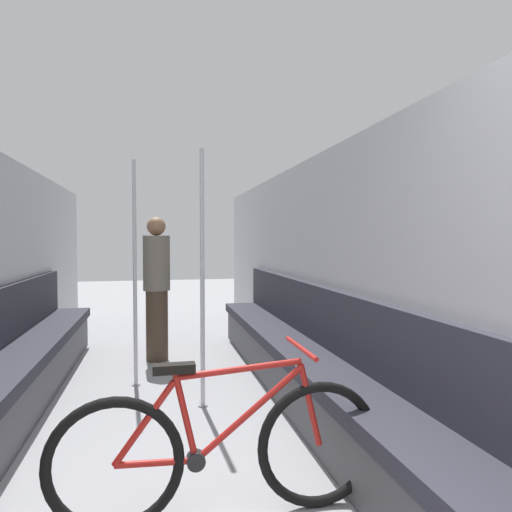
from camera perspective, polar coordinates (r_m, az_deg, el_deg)
wall_right at (r=3.94m, az=9.36°, el=-2.44°), size 0.10×9.17×2.13m
bench_seat_row_left at (r=3.90m, az=-29.14°, el=-13.85°), size 0.46×5.27×0.98m
bench_seat_row_right at (r=3.94m, az=6.05°, el=-13.45°), size 0.46×5.27×0.98m
bicycle at (r=2.42m, az=-4.37°, el=-23.02°), size 1.66×0.46×0.84m
grab_pole_near at (r=4.41m, az=-14.90°, el=-2.50°), size 0.08×0.08×2.11m
grab_pole_far at (r=3.75m, az=-6.72°, el=-3.24°), size 0.08×0.08×2.11m
passenger_standing at (r=5.29m, az=-12.31°, el=-3.77°), size 0.30×0.30×1.63m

